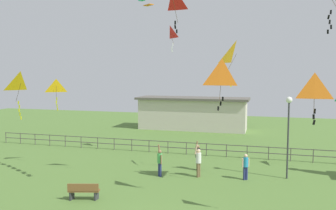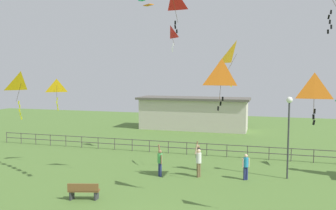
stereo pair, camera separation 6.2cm
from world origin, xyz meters
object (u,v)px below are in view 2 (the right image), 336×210
object	(u,v)px
kite_5	(314,87)
kite_6	(21,84)
park_bench	(84,191)
person_1	(198,155)
kite_8	(173,0)
person_3	(199,161)
person_0	(160,161)
person_2	(246,165)
kite_3	(170,33)
lamppost	(289,120)
kite_4	(222,74)
kite_2	(57,87)
kite_7	(237,55)

from	to	relation	value
kite_5	kite_6	world-z (taller)	kite_5
park_bench	person_1	xyz separation A→B (m)	(4.30, 6.72, 0.50)
kite_8	person_3	bearing A→B (deg)	72.21
person_0	person_2	bearing A→B (deg)	8.13
park_bench	kite_3	distance (m)	13.05
lamppost	kite_5	bearing A→B (deg)	-85.34
kite_3	kite_4	world-z (taller)	kite_3
kite_2	person_3	bearing A→B (deg)	3.23
person_0	kite_2	xyz separation A→B (m)	(-6.91, -0.00, 4.33)
kite_5	kite_2	bearing A→B (deg)	161.67
kite_3	kite_5	bearing A→B (deg)	-48.87
kite_4	kite_8	size ratio (longest dim) A/B	1.07
lamppost	person_1	world-z (taller)	lamppost
park_bench	person_1	bearing A→B (deg)	57.40
person_0	person_3	xyz separation A→B (m)	(2.24, 0.51, 0.04)
lamppost	kite_6	distance (m)	15.39
park_bench	kite_3	world-z (taller)	kite_3
kite_2	kite_5	bearing A→B (deg)	-18.33
park_bench	kite_8	world-z (taller)	kite_8
lamppost	person_3	size ratio (longest dim) A/B	2.42
lamppost	kite_8	bearing A→B (deg)	-147.28
person_0	person_1	xyz separation A→B (m)	(1.91, 1.95, 0.01)
person_1	kite_2	world-z (taller)	kite_2
person_1	kite_6	bearing A→B (deg)	-152.43
kite_8	kite_6	bearing A→B (deg)	-175.42
kite_7	person_1	bearing A→B (deg)	165.13
kite_6	kite_7	world-z (taller)	kite_7
kite_5	kite_8	size ratio (longest dim) A/B	0.91
park_bench	person_3	xyz separation A→B (m)	(4.62, 5.28, 0.53)
park_bench	person_0	size ratio (longest dim) A/B	0.82
person_3	kite_4	world-z (taller)	kite_4
kite_2	kite_7	distance (m)	11.42
person_3	kite_3	distance (m)	9.66
park_bench	kite_6	bearing A→B (deg)	158.74
park_bench	kite_3	bearing A→B (deg)	80.47
kite_6	kite_5	bearing A→B (deg)	-7.64
person_1	kite_7	bearing A→B (deg)	-14.87
park_bench	person_0	xyz separation A→B (m)	(2.39, 4.76, 0.49)
park_bench	kite_6	size ratio (longest dim) A/B	0.58
person_1	kite_3	bearing A→B (deg)	131.88
person_1	kite_2	xyz separation A→B (m)	(-8.82, -1.96, 4.32)
person_2	lamppost	bearing A→B (deg)	21.66
park_bench	kite_6	distance (m)	7.30
kite_7	kite_8	size ratio (longest dim) A/B	1.17
person_2	kite_4	bearing A→B (deg)	-103.85
park_bench	kite_2	world-z (taller)	kite_2
kite_2	lamppost	bearing A→B (deg)	6.57
kite_2	person_2	bearing A→B (deg)	3.44
lamppost	person_2	xyz separation A→B (m)	(-2.32, -0.92, -2.58)
kite_5	kite_7	size ratio (longest dim) A/B	0.78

